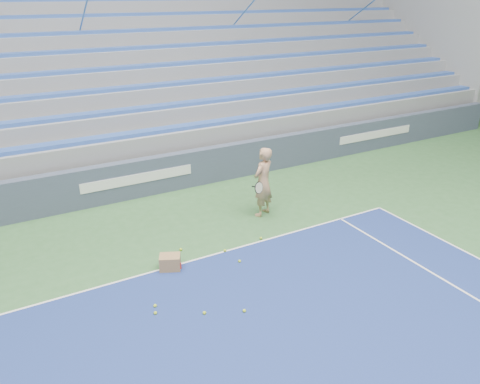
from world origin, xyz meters
name	(u,v)px	position (x,y,z in m)	size (l,w,h in m)	color
sponsor_barrier	(137,178)	(0.00, 15.88, 0.55)	(30.00, 0.32, 1.10)	#3C465B
bleachers	(84,83)	(0.00, 21.60, 2.36)	(31.00, 9.15, 7.30)	gray
tennis_player	(263,182)	(2.49, 13.12, 0.92)	(1.00, 0.96, 1.84)	tan
ball_box	(170,262)	(-0.61, 11.82, 0.16)	(0.53, 0.49, 0.33)	#957048
tennis_ball_0	(155,313)	(-1.41, 10.52, 0.03)	(0.07, 0.07, 0.07)	#B0D12A
tennis_ball_1	(155,306)	(-1.34, 10.73, 0.03)	(0.07, 0.07, 0.07)	#B0D12A
tennis_ball_2	(225,251)	(0.73, 11.88, 0.03)	(0.07, 0.07, 0.07)	#B0D12A
tennis_ball_3	(181,249)	(-0.12, 12.42, 0.03)	(0.07, 0.07, 0.07)	#B0D12A
tennis_ball_4	(204,313)	(-0.63, 10.09, 0.03)	(0.07, 0.07, 0.07)	#B0D12A
tennis_ball_5	(240,261)	(0.80, 11.33, 0.03)	(0.07, 0.07, 0.07)	#B0D12A
tennis_ball_6	(244,311)	(0.04, 9.78, 0.03)	(0.07, 0.07, 0.07)	#B0D12A
tennis_ball_7	(261,238)	(1.75, 11.98, 0.03)	(0.07, 0.07, 0.07)	#B0D12A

